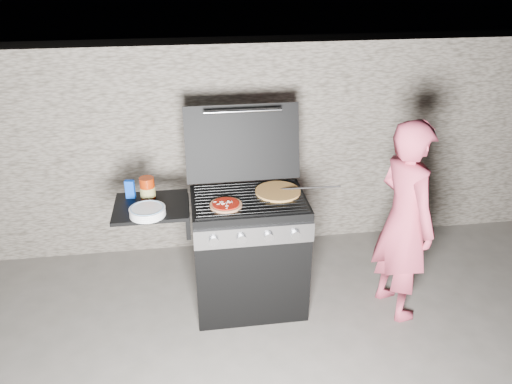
{
  "coord_description": "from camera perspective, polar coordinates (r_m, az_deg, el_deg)",
  "views": [
    {
      "loc": [
        -0.39,
        -3.06,
        2.49
      ],
      "look_at": [
        0.05,
        0.0,
        0.95
      ],
      "focal_mm": 35.0,
      "sensor_mm": 36.0,
      "label": 1
    }
  ],
  "objects": [
    {
      "name": "stone_wall",
      "position": [
        4.42,
        -2.61,
        5.39
      ],
      "size": [
        8.0,
        0.35,
        1.8
      ],
      "primitive_type": "cube",
      "color": "gray",
      "rests_on": "ground"
    },
    {
      "name": "pizza_plain",
      "position": [
        3.53,
        2.52,
        0.06
      ],
      "size": [
        0.35,
        0.35,
        0.02
      ],
      "primitive_type": "cylinder",
      "rotation": [
        0.0,
        0.0,
        -0.08
      ],
      "color": "gold",
      "rests_on": "gas_grill"
    },
    {
      "name": "ground",
      "position": [
        3.96,
        -0.73,
        -12.44
      ],
      "size": [
        50.0,
        50.0,
        0.0
      ],
      "primitive_type": "plane",
      "color": "#68615B"
    },
    {
      "name": "person",
      "position": [
        3.65,
        16.6,
        -3.2
      ],
      "size": [
        0.47,
        0.61,
        1.49
      ],
      "primitive_type": "imported",
      "rotation": [
        0.0,
        0.0,
        1.8
      ],
      "color": "#C6445C",
      "rests_on": "ground"
    },
    {
      "name": "plate_stack",
      "position": [
        3.32,
        -12.3,
        -2.2
      ],
      "size": [
        0.29,
        0.29,
        0.05
      ],
      "primitive_type": "cylinder",
      "rotation": [
        0.0,
        0.0,
        -0.3
      ],
      "color": "silver",
      "rests_on": "gas_grill"
    },
    {
      "name": "sauce_jar",
      "position": [
        3.51,
        -12.31,
        0.42
      ],
      "size": [
        0.13,
        0.13,
        0.16
      ],
      "primitive_type": "cylinder",
      "rotation": [
        0.0,
        0.0,
        -0.29
      ],
      "color": "#8D2305",
      "rests_on": "gas_grill"
    },
    {
      "name": "pizza_topped",
      "position": [
        3.35,
        -3.46,
        -1.43
      ],
      "size": [
        0.26,
        0.26,
        0.02
      ],
      "primitive_type": null,
      "rotation": [
        0.0,
        0.0,
        0.2
      ],
      "color": "tan",
      "rests_on": "gas_grill"
    },
    {
      "name": "blue_carton",
      "position": [
        3.56,
        -14.19,
        0.31
      ],
      "size": [
        0.07,
        0.05,
        0.13
      ],
      "primitive_type": "cube",
      "rotation": [
        0.0,
        0.0,
        -0.17
      ],
      "color": "#073BBF",
      "rests_on": "gas_grill"
    },
    {
      "name": "tongs",
      "position": [
        3.51,
        5.85,
        0.49
      ],
      "size": [
        0.43,
        0.19,
        0.09
      ],
      "primitive_type": "cylinder",
      "rotation": [
        0.0,
        1.4,
        -0.4
      ],
      "color": "black",
      "rests_on": "gas_grill"
    },
    {
      "name": "gas_grill",
      "position": [
        3.67,
        -4.67,
        -7.22
      ],
      "size": [
        1.34,
        0.79,
        0.91
      ],
      "primitive_type": null,
      "color": "black",
      "rests_on": "ground"
    }
  ]
}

